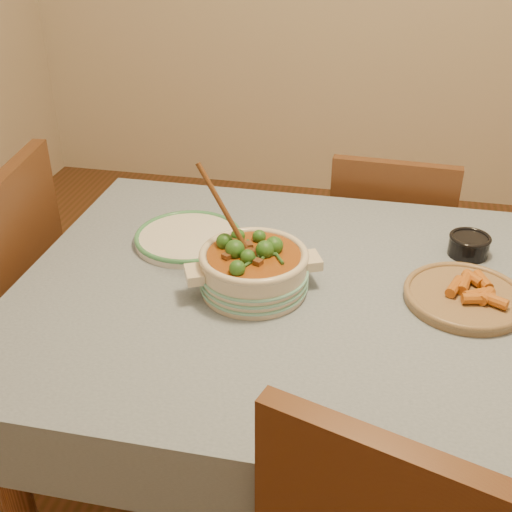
{
  "coord_description": "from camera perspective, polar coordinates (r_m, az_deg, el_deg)",
  "views": [
    {
      "loc": [
        0.01,
        -1.28,
        1.61
      ],
      "look_at": [
        -0.26,
        -0.01,
        0.84
      ],
      "focal_mm": 45.0,
      "sensor_mm": 36.0,
      "label": 1
    }
  ],
  "objects": [
    {
      "name": "fried_plate",
      "position": [
        1.57,
        18.09,
        -3.28
      ],
      "size": [
        0.34,
        0.34,
        0.05
      ],
      "rotation": [
        0.0,
        0.0,
        0.29
      ],
      "color": "#9B7B56",
      "rests_on": "dining_table"
    },
    {
      "name": "dining_table",
      "position": [
        1.59,
        9.34,
        -6.39
      ],
      "size": [
        1.68,
        1.08,
        0.76
      ],
      "color": "brown",
      "rests_on": "floor"
    },
    {
      "name": "condiment_bowl",
      "position": [
        1.76,
        18.42,
        1.0
      ],
      "size": [
        0.12,
        0.12,
        0.06
      ],
      "rotation": [
        0.0,
        0.0,
        -0.19
      ],
      "color": "black",
      "rests_on": "dining_table"
    },
    {
      "name": "chair_far",
      "position": [
        2.3,
        11.62,
        0.54
      ],
      "size": [
        0.42,
        0.42,
        0.85
      ],
      "rotation": [
        0.0,
        0.0,
        3.09
      ],
      "color": "#59341B",
      "rests_on": "floor"
    },
    {
      "name": "floor",
      "position": [
        2.05,
        7.69,
        -21.39
      ],
      "size": [
        4.5,
        4.5,
        0.0
      ],
      "primitive_type": "plane",
      "color": "#4F3116",
      "rests_on": "ground"
    },
    {
      "name": "stew_casserole",
      "position": [
        1.51,
        -0.21,
        -0.98
      ],
      "size": [
        0.33,
        0.33,
        0.3
      ],
      "rotation": [
        0.0,
        0.0,
        0.43
      ],
      "color": "beige",
      "rests_on": "dining_table"
    },
    {
      "name": "white_plate",
      "position": [
        1.75,
        -6.03,
        1.67
      ],
      "size": [
        0.35,
        0.35,
        0.03
      ],
      "rotation": [
        0.0,
        0.0,
        -0.24
      ],
      "color": "silver",
      "rests_on": "dining_table"
    }
  ]
}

